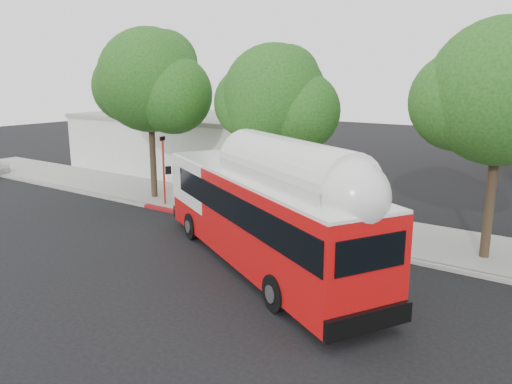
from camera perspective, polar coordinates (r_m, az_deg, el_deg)
ground at (r=20.22m, az=-5.03°, el=-7.33°), size 120.00×120.00×0.00m
sidewalk at (r=25.26m, az=4.48°, el=-2.97°), size 60.00×5.00×0.15m
curb_strip at (r=23.15m, az=1.19°, el=-4.43°), size 60.00×0.30×0.15m
red_curb_segment at (r=24.87m, az=-4.57°, el=-3.22°), size 10.00×0.32×0.16m
street_tree_left at (r=28.87m, az=-11.34°, el=11.96°), size 6.67×5.80×9.74m
street_tree_mid at (r=24.24m, az=2.96°, el=10.38°), size 5.75×5.00×8.62m
low_commercial_bldg at (r=39.04m, az=-7.68°, el=5.74°), size 16.20×10.20×4.25m
transit_bus at (r=18.57m, az=0.62°, el=-2.95°), size 13.23×8.73×4.08m
signal_pole at (r=27.70m, az=-10.50°, el=2.37°), size 0.11×0.37×3.89m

